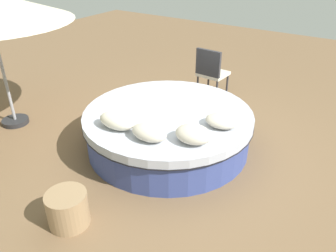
% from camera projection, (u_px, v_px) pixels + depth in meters
% --- Properties ---
extents(ground_plane, '(16.00, 16.00, 0.00)m').
position_uv_depth(ground_plane, '(168.00, 146.00, 5.26)').
color(ground_plane, brown).
extents(round_bed, '(2.51, 2.51, 0.58)m').
position_uv_depth(round_bed, '(168.00, 129.00, 5.11)').
color(round_bed, '#38478C').
rests_on(round_bed, ground_plane).
extents(throw_pillow_0, '(0.54, 0.30, 0.21)m').
position_uv_depth(throw_pillow_0, '(117.00, 121.00, 4.52)').
color(throw_pillow_0, beige).
rests_on(throw_pillow_0, round_bed).
extents(throw_pillow_1, '(0.49, 0.33, 0.20)m').
position_uv_depth(throw_pillow_1, '(149.00, 132.00, 4.27)').
color(throw_pillow_1, beige).
rests_on(throw_pillow_1, round_bed).
extents(throw_pillow_2, '(0.47, 0.38, 0.21)m').
position_uv_depth(throw_pillow_2, '(193.00, 134.00, 4.22)').
color(throw_pillow_2, beige).
rests_on(throw_pillow_2, round_bed).
extents(throw_pillow_3, '(0.45, 0.35, 0.16)m').
position_uv_depth(throw_pillow_3, '(221.00, 121.00, 4.57)').
color(throw_pillow_3, beige).
rests_on(throw_pillow_3, round_bed).
extents(patio_chair, '(0.55, 0.53, 0.98)m').
position_uv_depth(patio_chair, '(211.00, 70.00, 6.61)').
color(patio_chair, '#333338').
rests_on(patio_chair, ground_plane).
extents(side_table, '(0.46, 0.46, 0.40)m').
position_uv_depth(side_table, '(68.00, 209.00, 3.75)').
color(side_table, '#997A56').
rests_on(side_table, ground_plane).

